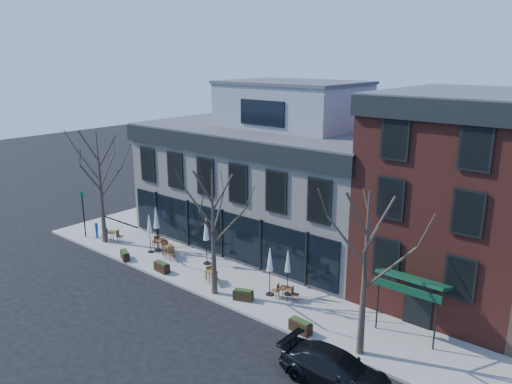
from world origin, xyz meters
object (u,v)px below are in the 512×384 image
Objects in this scene: cafe_set_0 at (112,235)px; umbrella_0 at (149,226)px; parked_sedan at (336,369)px; call_box at (97,230)px.

umbrella_0 is (3.70, 0.45, 1.43)m from cafe_set_0.
cafe_set_0 is at bearing 79.66° from parked_sedan.
call_box is at bearing 81.03° from parked_sedan.
parked_sedan is 1.81× the size of umbrella_0.
parked_sedan is 17.21m from umbrella_0.
cafe_set_0 is at bearing -172.99° from umbrella_0.
parked_sedan is 22.11m from call_box.
call_box is 1.51m from cafe_set_0.
parked_sedan is 20.70m from cafe_set_0.
umbrella_0 is (5.17, 0.74, 1.27)m from call_box.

